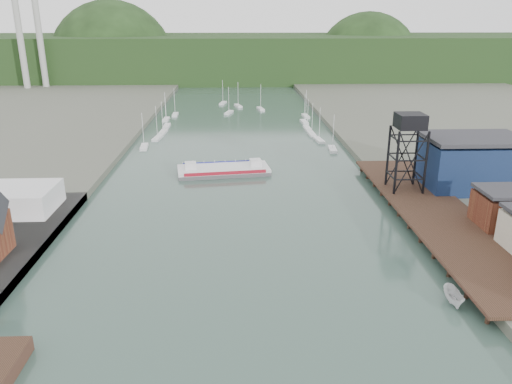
{
  "coord_description": "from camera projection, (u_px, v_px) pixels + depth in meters",
  "views": [
    {
      "loc": [
        -0.23,
        -40.61,
        36.27
      ],
      "look_at": [
        3.46,
        51.85,
        4.0
      ],
      "focal_mm": 35.0,
      "sensor_mm": 36.0,
      "label": 1
    }
  ],
  "objects": [
    {
      "name": "east_pier",
      "position": [
        436.0,
        212.0,
        93.49
      ],
      "size": [
        14.0,
        70.0,
        2.45
      ],
      "color": "black",
      "rests_on": "ground"
    },
    {
      "name": "blue_shed",
      "position": [
        472.0,
        163.0,
        106.43
      ],
      "size": [
        20.5,
        14.5,
        11.3
      ],
      "color": "#0B1632",
      "rests_on": "east_land"
    },
    {
      "name": "distant_hills",
      "position": [
        230.0,
        60.0,
        331.02
      ],
      "size": [
        500.0,
        120.0,
        80.0
      ],
      "color": "black",
      "rests_on": "ground"
    },
    {
      "name": "lift_tower",
      "position": [
        410.0,
        126.0,
        101.15
      ],
      "size": [
        6.5,
        6.5,
        16.0
      ],
      "color": "black",
      "rests_on": "east_pier"
    },
    {
      "name": "white_shed",
      "position": [
        7.0,
        199.0,
        94.51
      ],
      "size": [
        18.0,
        12.0,
        4.5
      ],
      "primitive_type": "cube",
      "color": "silver",
      "rests_on": "west_quay"
    },
    {
      "name": "marina_sailboats",
      "position": [
        237.0,
        123.0,
        180.79
      ],
      "size": [
        57.71,
        92.65,
        0.9
      ],
      "color": "silver",
      "rests_on": "ground"
    },
    {
      "name": "chain_ferry",
      "position": [
        224.0,
        170.0,
        123.08
      ],
      "size": [
        23.32,
        11.82,
        3.22
      ],
      "rotation": [
        0.0,
        0.0,
        0.13
      ],
      "color": "#4E4E50",
      "rests_on": "ground"
    },
    {
      "name": "smokestacks",
      "position": [
        29.0,
        31.0,
        255.75
      ],
      "size": [
        11.2,
        8.2,
        60.0
      ],
      "color": "#A4A49F",
      "rests_on": "ground"
    },
    {
      "name": "motorboat",
      "position": [
        454.0,
        297.0,
        66.66
      ],
      "size": [
        2.4,
        5.37,
        2.02
      ],
      "primitive_type": "imported",
      "rotation": [
        0.0,
        0.0,
        -0.08
      ],
      "color": "silver",
      "rests_on": "ground"
    }
  ]
}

